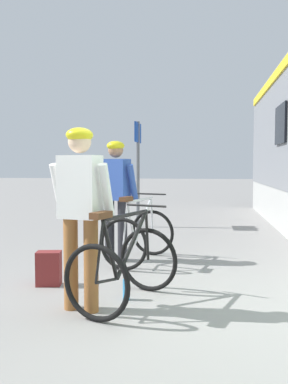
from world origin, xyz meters
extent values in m
plane|color=gray|center=(0.00, 0.00, 0.00)|extent=(80.00, 80.00, 0.00)
cube|color=black|center=(1.60, 4.80, 2.25)|extent=(0.04, 1.10, 0.80)
cylinder|color=#232328|center=(-1.31, 1.92, 0.45)|extent=(0.14, 0.14, 0.90)
cylinder|color=#232328|center=(-1.10, 1.85, 0.45)|extent=(0.14, 0.14, 0.90)
cube|color=#2D4C9E|center=(-1.21, 1.88, 1.20)|extent=(0.44, 0.35, 0.60)
cylinder|color=#2D4C9E|center=(-1.44, 2.00, 1.15)|extent=(0.17, 0.27, 0.56)
cylinder|color=#2D4C9E|center=(-0.95, 1.84, 1.15)|extent=(0.17, 0.27, 0.56)
sphere|color=#9E7051|center=(-1.21, 1.88, 1.63)|extent=(0.22, 0.22, 0.22)
ellipsoid|color=yellow|center=(-1.21, 1.88, 1.69)|extent=(0.33, 0.34, 0.14)
cylinder|color=#935B2D|center=(-1.20, -0.16, 0.45)|extent=(0.14, 0.14, 0.90)
cylinder|color=#935B2D|center=(-0.98, -0.20, 0.45)|extent=(0.14, 0.14, 0.90)
cube|color=white|center=(-1.09, -0.18, 1.20)|extent=(0.42, 0.31, 0.60)
cylinder|color=white|center=(-1.34, -0.09, 1.15)|extent=(0.14, 0.27, 0.56)
cylinder|color=white|center=(-0.83, -0.19, 1.15)|extent=(0.14, 0.27, 0.56)
sphere|color=beige|center=(-1.09, -0.18, 1.63)|extent=(0.22, 0.22, 0.22)
ellipsoid|color=yellow|center=(-1.09, -0.18, 1.69)|extent=(0.30, 0.32, 0.14)
torus|color=black|center=(-0.72, 2.33, 0.36)|extent=(0.70, 0.23, 0.71)
torus|color=black|center=(-0.99, 1.34, 0.36)|extent=(0.70, 0.23, 0.71)
cylinder|color=silver|center=(-0.81, 1.98, 0.60)|extent=(0.21, 0.63, 0.63)
cylinder|color=silver|center=(-0.85, 1.87, 0.91)|extent=(0.26, 0.83, 0.04)
cylinder|color=silver|center=(-0.92, 1.57, 0.60)|extent=(0.11, 0.28, 0.62)
cylinder|color=silver|center=(-0.94, 1.51, 0.33)|extent=(0.12, 0.36, 0.08)
cylinder|color=silver|center=(-0.97, 1.40, 0.63)|extent=(0.06, 0.14, 0.56)
cylinder|color=silver|center=(-0.73, 2.30, 0.63)|extent=(0.05, 0.09, 0.55)
cylinder|color=black|center=(-0.74, 2.28, 0.97)|extent=(0.47, 0.15, 0.02)
cube|color=#4C2D19|center=(-0.96, 1.43, 0.96)|extent=(0.16, 0.26, 0.06)
torus|color=black|center=(-0.53, 0.52, 0.36)|extent=(0.69, 0.28, 0.71)
torus|color=black|center=(-0.87, -0.44, 0.36)|extent=(0.69, 0.28, 0.71)
cylinder|color=black|center=(-0.65, 0.18, 0.60)|extent=(0.25, 0.62, 0.63)
cylinder|color=black|center=(-0.69, 0.07, 0.91)|extent=(0.32, 0.82, 0.04)
cylinder|color=black|center=(-0.79, -0.22, 0.60)|extent=(0.13, 0.27, 0.62)
cylinder|color=black|center=(-0.81, -0.28, 0.33)|extent=(0.15, 0.35, 0.08)
cylinder|color=black|center=(-0.85, -0.39, 0.63)|extent=(0.07, 0.14, 0.56)
cylinder|color=black|center=(-0.54, 0.50, 0.63)|extent=(0.06, 0.09, 0.55)
cylinder|color=black|center=(-0.55, 0.47, 0.97)|extent=(0.46, 0.18, 0.02)
cube|color=#4C2D19|center=(-0.84, -0.36, 0.96)|extent=(0.17, 0.26, 0.06)
cube|color=maroon|center=(-1.72, 0.55, 0.20)|extent=(0.31, 0.23, 0.40)
cylinder|color=#338CCC|center=(-0.72, 0.18, 0.11)|extent=(0.07, 0.07, 0.22)
cylinder|color=#595B60|center=(-1.44, 5.20, 1.20)|extent=(0.08, 0.08, 2.40)
cube|color=#193F99|center=(-1.44, 5.20, 2.15)|extent=(0.04, 0.70, 0.44)
camera|label=1|loc=(0.09, -3.89, 1.40)|focal=37.83mm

